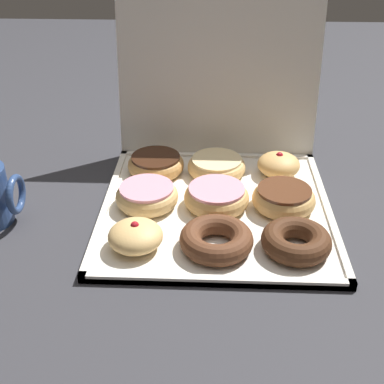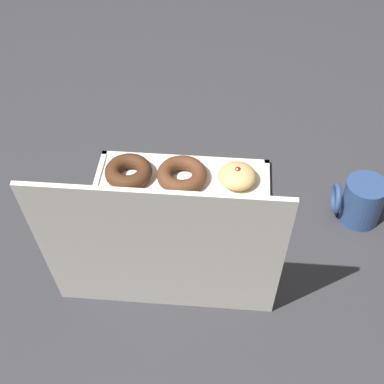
{
  "view_description": "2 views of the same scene",
  "coord_description": "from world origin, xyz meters",
  "px_view_note": "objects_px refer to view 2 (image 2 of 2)",
  "views": [
    {
      "loc": [
        -0.01,
        -0.78,
        0.51
      ],
      "look_at": [
        -0.04,
        -0.02,
        0.05
      ],
      "focal_mm": 47.65,
      "sensor_mm": 36.0,
      "label": 1
    },
    {
      "loc": [
        -0.1,
        0.82,
        0.94
      ],
      "look_at": [
        -0.03,
        -0.03,
        0.06
      ],
      "focal_mm": 52.86,
      "sensor_mm": 36.0,
      "label": 2
    }
  ],
  "objects_px": {
    "jelly_filled_donut_8": "(110,254)",
    "glazed_ring_donut_7": "(171,258)",
    "chocolate_cake_ring_donut_1": "(181,175)",
    "donut_box": "(177,221)",
    "chocolate_cake_ring_donut_2": "(128,172)",
    "coffee_mug": "(361,200)",
    "pink_frosted_donut_4": "(175,213)",
    "chocolate_frosted_donut_5": "(122,211)",
    "pink_frosted_donut_3": "(234,217)",
    "jelly_filled_donut_0": "(237,176)",
    "chocolate_frosted_donut_6": "(231,262)"
  },
  "relations": [
    {
      "from": "jelly_filled_donut_8",
      "to": "glazed_ring_donut_7",
      "type": "bearing_deg",
      "value": -178.59
    },
    {
      "from": "chocolate_cake_ring_donut_1",
      "to": "jelly_filled_donut_8",
      "type": "xyz_separation_m",
      "value": [
        0.12,
        0.25,
        0.0
      ]
    },
    {
      "from": "donut_box",
      "to": "chocolate_cake_ring_donut_1",
      "type": "height_order",
      "value": "chocolate_cake_ring_donut_1"
    },
    {
      "from": "chocolate_cake_ring_donut_1",
      "to": "chocolate_cake_ring_donut_2",
      "type": "bearing_deg",
      "value": 0.26
    },
    {
      "from": "glazed_ring_donut_7",
      "to": "coffee_mug",
      "type": "bearing_deg",
      "value": -156.85
    },
    {
      "from": "pink_frosted_donut_4",
      "to": "jelly_filled_donut_8",
      "type": "relative_size",
      "value": 1.39
    },
    {
      "from": "chocolate_cake_ring_donut_2",
      "to": "chocolate_frosted_donut_5",
      "type": "xyz_separation_m",
      "value": [
        -0.01,
        0.13,
        0.0
      ]
    },
    {
      "from": "chocolate_cake_ring_donut_2",
      "to": "pink_frosted_donut_3",
      "type": "height_order",
      "value": "pink_frosted_donut_3"
    },
    {
      "from": "jelly_filled_donut_0",
      "to": "chocolate_cake_ring_donut_2",
      "type": "height_order",
      "value": "jelly_filled_donut_0"
    },
    {
      "from": "jelly_filled_donut_0",
      "to": "chocolate_cake_ring_donut_1",
      "type": "distance_m",
      "value": 0.13
    },
    {
      "from": "pink_frosted_donut_3",
      "to": "donut_box",
      "type": "bearing_deg",
      "value": -0.46
    },
    {
      "from": "chocolate_cake_ring_donut_2",
      "to": "chocolate_frosted_donut_5",
      "type": "height_order",
      "value": "chocolate_frosted_donut_5"
    },
    {
      "from": "coffee_mug",
      "to": "jelly_filled_donut_8",
      "type": "bearing_deg",
      "value": 18.33
    },
    {
      "from": "donut_box",
      "to": "jelly_filled_donut_8",
      "type": "bearing_deg",
      "value": 45.18
    },
    {
      "from": "pink_frosted_donut_4",
      "to": "glazed_ring_donut_7",
      "type": "height_order",
      "value": "pink_frosted_donut_4"
    },
    {
      "from": "pink_frosted_donut_3",
      "to": "chocolate_frosted_donut_5",
      "type": "relative_size",
      "value": 1.01
    },
    {
      "from": "jelly_filled_donut_0",
      "to": "coffee_mug",
      "type": "height_order",
      "value": "coffee_mug"
    },
    {
      "from": "chocolate_frosted_donut_5",
      "to": "pink_frosted_donut_3",
      "type": "bearing_deg",
      "value": -179.29
    },
    {
      "from": "chocolate_cake_ring_donut_1",
      "to": "pink_frosted_donut_3",
      "type": "relative_size",
      "value": 1.04
    },
    {
      "from": "pink_frosted_donut_3",
      "to": "chocolate_frosted_donut_6",
      "type": "bearing_deg",
      "value": 88.37
    },
    {
      "from": "donut_box",
      "to": "chocolate_frosted_donut_5",
      "type": "height_order",
      "value": "chocolate_frosted_donut_5"
    },
    {
      "from": "pink_frosted_donut_3",
      "to": "jelly_filled_donut_8",
      "type": "height_order",
      "value": "jelly_filled_donut_8"
    },
    {
      "from": "jelly_filled_donut_0",
      "to": "coffee_mug",
      "type": "relative_size",
      "value": 0.81
    },
    {
      "from": "donut_box",
      "to": "jelly_filled_donut_8",
      "type": "height_order",
      "value": "jelly_filled_donut_8"
    },
    {
      "from": "glazed_ring_donut_7",
      "to": "jelly_filled_donut_8",
      "type": "distance_m",
      "value": 0.12
    },
    {
      "from": "donut_box",
      "to": "chocolate_frosted_donut_5",
      "type": "distance_m",
      "value": 0.12
    },
    {
      "from": "glazed_ring_donut_7",
      "to": "pink_frosted_donut_4",
      "type": "bearing_deg",
      "value": -87.87
    },
    {
      "from": "coffee_mug",
      "to": "chocolate_frosted_donut_5",
      "type": "bearing_deg",
      "value": 5.8
    },
    {
      "from": "chocolate_frosted_donut_6",
      "to": "jelly_filled_donut_0",
      "type": "bearing_deg",
      "value": -91.55
    },
    {
      "from": "glazed_ring_donut_7",
      "to": "jelly_filled_donut_8",
      "type": "height_order",
      "value": "jelly_filled_donut_8"
    },
    {
      "from": "chocolate_frosted_donut_5",
      "to": "glazed_ring_donut_7",
      "type": "xyz_separation_m",
      "value": [
        -0.12,
        0.12,
        -0.0
      ]
    },
    {
      "from": "pink_frosted_donut_4",
      "to": "chocolate_frosted_donut_6",
      "type": "xyz_separation_m",
      "value": [
        -0.13,
        0.12,
        -0.0
      ]
    },
    {
      "from": "jelly_filled_donut_0",
      "to": "chocolate_frosted_donut_6",
      "type": "height_order",
      "value": "jelly_filled_donut_0"
    },
    {
      "from": "donut_box",
      "to": "chocolate_cake_ring_donut_2",
      "type": "height_order",
      "value": "chocolate_cake_ring_donut_2"
    },
    {
      "from": "jelly_filled_donut_0",
      "to": "jelly_filled_donut_8",
      "type": "height_order",
      "value": "same"
    },
    {
      "from": "jelly_filled_donut_0",
      "to": "jelly_filled_donut_8",
      "type": "distance_m",
      "value": 0.35
    },
    {
      "from": "chocolate_cake_ring_donut_2",
      "to": "glazed_ring_donut_7",
      "type": "relative_size",
      "value": 0.96
    },
    {
      "from": "glazed_ring_donut_7",
      "to": "jelly_filled_donut_8",
      "type": "relative_size",
      "value": 1.38
    },
    {
      "from": "coffee_mug",
      "to": "chocolate_cake_ring_donut_2",
      "type": "bearing_deg",
      "value": -8.05
    },
    {
      "from": "chocolate_cake_ring_donut_2",
      "to": "chocolate_frosted_donut_5",
      "type": "bearing_deg",
      "value": 92.78
    },
    {
      "from": "chocolate_cake_ring_donut_1",
      "to": "glazed_ring_donut_7",
      "type": "height_order",
      "value": "same"
    },
    {
      "from": "pink_frosted_donut_3",
      "to": "chocolate_cake_ring_donut_1",
      "type": "bearing_deg",
      "value": -44.33
    },
    {
      "from": "chocolate_frosted_donut_6",
      "to": "jelly_filled_donut_8",
      "type": "distance_m",
      "value": 0.25
    },
    {
      "from": "chocolate_cake_ring_donut_1",
      "to": "chocolate_frosted_donut_6",
      "type": "relative_size",
      "value": 1.05
    },
    {
      "from": "jelly_filled_donut_8",
      "to": "coffee_mug",
      "type": "xyz_separation_m",
      "value": [
        -0.52,
        -0.17,
        0.02
      ]
    },
    {
      "from": "chocolate_cake_ring_donut_1",
      "to": "coffee_mug",
      "type": "distance_m",
      "value": 0.41
    },
    {
      "from": "chocolate_cake_ring_donut_2",
      "to": "pink_frosted_donut_4",
      "type": "relative_size",
      "value": 0.95
    },
    {
      "from": "pink_frosted_donut_3",
      "to": "chocolate_frosted_donut_6",
      "type": "distance_m",
      "value": 0.12
    },
    {
      "from": "jelly_filled_donut_0",
      "to": "pink_frosted_donut_3",
      "type": "bearing_deg",
      "value": 88.53
    },
    {
      "from": "glazed_ring_donut_7",
      "to": "jelly_filled_donut_8",
      "type": "xyz_separation_m",
      "value": [
        0.12,
        0.0,
        0.0
      ]
    }
  ]
}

